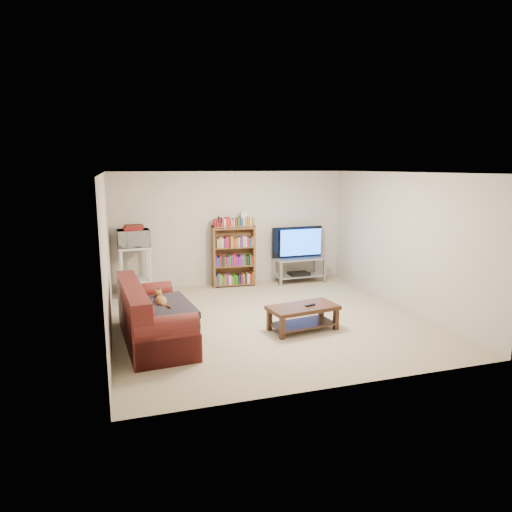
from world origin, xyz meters
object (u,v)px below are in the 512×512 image
object	(u,v)px
bookshelf	(233,255)
tv_stand	(299,266)
sofa	(150,321)
coffee_table	(303,313)

from	to	relation	value
bookshelf	tv_stand	bearing A→B (deg)	-1.63
sofa	bookshelf	size ratio (longest dim) A/B	1.60
bookshelf	sofa	bearing A→B (deg)	-123.09
tv_stand	bookshelf	distance (m)	1.48
sofa	tv_stand	size ratio (longest dim) A/B	1.88
sofa	tv_stand	world-z (taller)	sofa
tv_stand	coffee_table	bearing A→B (deg)	-113.07
sofa	bookshelf	distance (m)	3.34
coffee_table	bookshelf	bearing A→B (deg)	88.77
coffee_table	bookshelf	world-z (taller)	bookshelf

